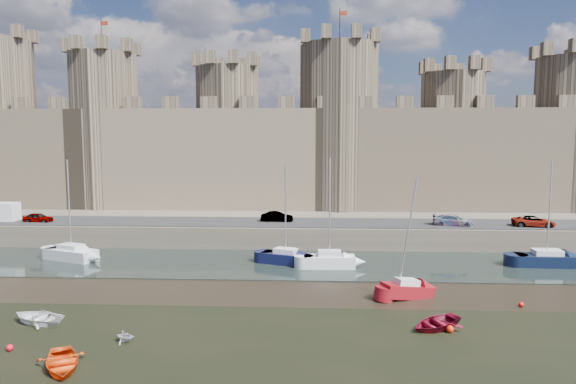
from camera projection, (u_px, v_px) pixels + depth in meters
The scene contains 21 objects.
ground at pixel (343, 377), 27.06m from camera, with size 160.00×160.00×0.00m, color black.
water_channel at pixel (329, 264), 50.89m from camera, with size 160.00×12.00×0.08m, color black.
quay at pixel (322, 205), 86.51m from camera, with size 160.00×60.00×2.50m, color #4C443A.
road at pixel (327, 223), 60.55m from camera, with size 160.00×7.00×0.10m, color black.
castle at pixel (320, 144), 73.51m from camera, with size 108.50×11.00×29.00m.
car_0 at pixel (38, 218), 60.99m from camera, with size 1.38×3.44×1.17m, color gray.
car_1 at pixel (277, 217), 61.27m from camera, with size 1.33×3.83×1.26m, color gray.
car_2 at pixel (453, 220), 58.51m from camera, with size 1.84×4.52×1.31m, color gray.
car_3 at pixel (534, 222), 57.85m from camera, with size 2.11×4.58×1.27m, color gray.
sailboat_0 at pixel (71, 253), 52.57m from camera, with size 5.91×3.99×10.29m.
sailboat_1 at pixel (286, 257), 50.96m from camera, with size 5.27×3.48×9.84m.
sailboat_2 at pixel (329, 260), 49.49m from camera, with size 4.93×1.98×10.57m.
sailboat_3 at pixel (547, 259), 50.09m from camera, with size 5.93×2.44×10.29m.
sailboat_4 at pixel (407, 289), 40.49m from camera, with size 4.38×3.04×9.56m.
dinghy_0 at pixel (62, 364), 27.86m from camera, with size 2.55×0.74×3.57m, color #DE420D.
dinghy_3 at pixel (124, 337), 31.66m from camera, with size 1.21×0.74×1.40m, color silver.
dinghy_4 at pixel (436, 324), 33.80m from camera, with size 2.53×0.73×3.54m, color maroon.
dinghy_6 at pixel (37, 318), 34.96m from camera, with size 2.54×0.74×3.56m, color silver.
buoy_0 at pixel (10, 348), 30.37m from camera, with size 0.41×0.41×0.41m, color red.
buoy_1 at pixel (450, 329), 33.21m from camera, with size 0.50×0.50×0.50m, color red.
buoy_3 at pixel (521, 304), 38.29m from camera, with size 0.39×0.39×0.39m, color red.
Camera 1 is at (-1.66, -25.97, 12.63)m, focal length 32.00 mm.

